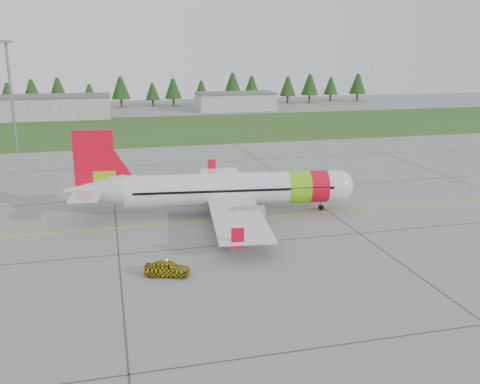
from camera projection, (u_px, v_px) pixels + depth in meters
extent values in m
plane|color=gray|center=(269.00, 241.00, 54.40)|extent=(320.00, 320.00, 0.00)
cylinder|color=silver|center=(234.00, 189.00, 62.90)|extent=(25.49, 6.75, 3.78)
sphere|color=silver|center=(337.00, 186.00, 64.44)|extent=(3.78, 3.78, 3.78)
cone|color=silver|center=(94.00, 191.00, 60.85)|extent=(7.19, 4.56, 3.78)
cube|color=black|center=(340.00, 183.00, 64.39)|extent=(1.84, 2.69, 0.54)
cylinder|color=#6FD00F|center=(298.00, 187.00, 63.85)|extent=(2.96, 4.14, 3.86)
cylinder|color=red|center=(317.00, 186.00, 64.13)|extent=(2.58, 4.09, 3.86)
cube|color=silver|center=(230.00, 198.00, 63.11)|extent=(8.99, 31.46, 0.35)
cube|color=red|center=(212.00, 166.00, 77.63)|extent=(1.18, 0.31, 1.94)
cube|color=red|center=(238.00, 238.00, 48.08)|extent=(1.18, 0.31, 1.94)
cylinder|color=gray|center=(237.00, 190.00, 68.54)|extent=(3.71, 2.44, 2.04)
cylinder|color=gray|center=(248.00, 215.00, 58.32)|extent=(3.71, 2.44, 2.04)
cube|color=red|center=(94.00, 163.00, 60.03)|extent=(4.47, 0.88, 7.37)
cube|color=#6FD00F|center=(105.00, 181.00, 60.71)|extent=(2.55, 0.70, 2.33)
cube|color=silver|center=(90.00, 189.00, 60.73)|extent=(4.41, 11.45, 0.21)
cylinder|color=slate|center=(321.00, 205.00, 64.81)|extent=(0.17, 0.17, 1.36)
cylinder|color=black|center=(321.00, 207.00, 64.90)|extent=(0.69, 0.35, 0.66)
cylinder|color=slate|center=(220.00, 200.00, 65.86)|extent=(0.21, 0.21, 1.84)
cylinder|color=black|center=(217.00, 203.00, 65.92)|extent=(1.05, 0.55, 1.01)
cylinder|color=slate|center=(224.00, 213.00, 60.66)|extent=(0.21, 0.21, 1.84)
cylinder|color=black|center=(221.00, 217.00, 60.72)|extent=(1.05, 0.55, 1.01)
imported|color=yellow|center=(167.00, 254.00, 45.70)|extent=(1.77, 1.93, 3.94)
cube|color=#30561E|center=(171.00, 128.00, 131.20)|extent=(320.00, 50.00, 0.03)
cube|color=gold|center=(249.00, 218.00, 61.89)|extent=(120.00, 0.25, 0.02)
cube|color=#A8A8A3|center=(51.00, 108.00, 149.59)|extent=(32.00, 14.00, 6.00)
cube|color=#A8A8A3|center=(235.00, 102.00, 170.13)|extent=(24.00, 12.00, 5.20)
cylinder|color=slate|center=(12.00, 99.00, 98.59)|extent=(0.50, 0.50, 20.00)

